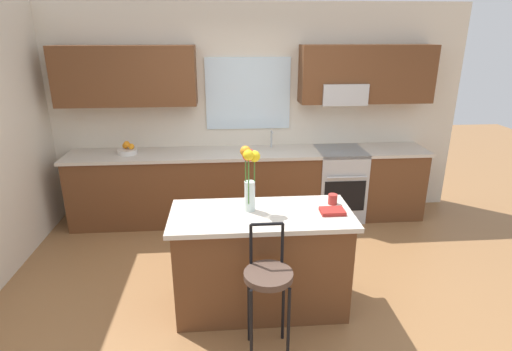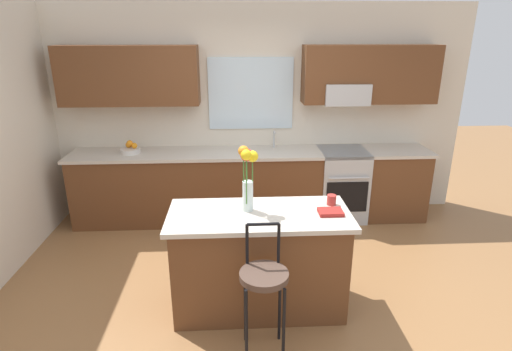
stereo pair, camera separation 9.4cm
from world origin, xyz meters
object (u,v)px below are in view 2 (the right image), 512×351
Objects in this scene: kitchen_island at (259,261)px; bar_stool_near at (264,281)px; mug_ceramic at (332,200)px; oven_range at (341,184)px; fruit_bowl_oranges at (131,149)px; flower_vase at (248,171)px; cookbook at (331,212)px.

kitchen_island is 0.58m from bar_stool_near.
bar_stool_near is at bearing -132.32° from mug_ceramic.
oven_range is at bearing 72.02° from mug_ceramic.
bar_stool_near is at bearing -90.00° from kitchen_island.
mug_ceramic is at bearing -107.98° from oven_range.
fruit_bowl_oranges reaches higher than oven_range.
mug_ceramic is (0.73, 0.08, -0.31)m from flower_vase.
cookbook is (0.59, 0.51, 0.30)m from bar_stool_near.
fruit_bowl_oranges is at bearing 179.38° from oven_range.
oven_range is 10.22× the size of mug_ceramic.
mug_ceramic reaches higher than cookbook.
mug_ceramic is at bearing 47.68° from bar_stool_near.
fruit_bowl_oranges is (-1.49, 1.87, 0.51)m from kitchen_island.
bar_stool_near is (-1.19, -2.40, 0.18)m from oven_range.
mug_ceramic is at bearing -39.05° from fruit_bowl_oranges.
cookbook is (0.59, -0.04, 0.47)m from kitchen_island.
mug_ceramic is (-0.55, -1.70, 0.51)m from oven_range.
fruit_bowl_oranges is (-2.13, 1.73, 0.00)m from mug_ceramic.
bar_stool_near is 0.84m from cookbook.
mug_ceramic is (0.64, 0.14, 0.50)m from kitchen_island.
oven_range is 1.62× the size of flower_vase.
fruit_bowl_oranges reaches higher than kitchen_island.
bar_stool_near is 11.58× the size of mug_ceramic.
mug_ceramic is (0.64, 0.70, 0.33)m from bar_stool_near.
kitchen_island is at bearing -167.36° from mug_ceramic.
oven_range is 2.69m from bar_stool_near.
flower_vase is at bearing -173.70° from mug_ceramic.
cookbook is 2.83m from fruit_bowl_oranges.
bar_stool_near is at bearing -116.38° from oven_range.
flower_vase is 0.80m from mug_ceramic.
mug_ceramic is at bearing 6.30° from flower_vase.
flower_vase is at bearing -125.82° from oven_range.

